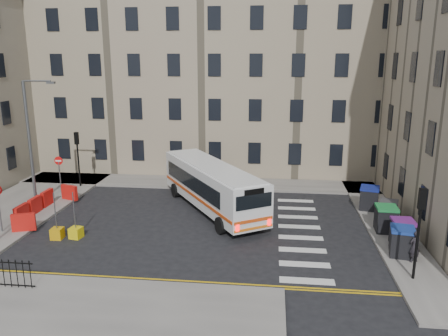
% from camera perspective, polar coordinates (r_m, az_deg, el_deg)
% --- Properties ---
extents(ground, '(120.00, 120.00, 0.00)m').
position_cam_1_polar(ground, '(25.58, 0.78, -7.64)').
color(ground, black).
rests_on(ground, ground).
extents(pavement_north, '(36.00, 3.20, 0.15)m').
position_cam_1_polar(pavement_north, '(34.61, -7.71, -1.79)').
color(pavement_north, slate).
rests_on(pavement_north, ground).
extents(pavement_east, '(2.40, 26.00, 0.15)m').
position_cam_1_polar(pavement_east, '(29.94, 19.06, -5.00)').
color(pavement_east, slate).
rests_on(pavement_east, ground).
extents(pavement_west, '(6.00, 22.00, 0.15)m').
position_cam_1_polar(pavement_west, '(31.03, -25.79, -4.99)').
color(pavement_west, slate).
rests_on(pavement_west, ground).
extents(pavement_sw, '(20.00, 6.00, 0.15)m').
position_cam_1_polar(pavement_sw, '(19.02, -25.19, -16.98)').
color(pavement_sw, slate).
rests_on(pavement_sw, ground).
extents(terrace_north, '(38.30, 10.80, 17.20)m').
position_cam_1_polar(terrace_north, '(40.25, -7.10, 12.78)').
color(terrace_north, gray).
rests_on(terrace_north, ground).
extents(traffic_light_east, '(0.28, 0.22, 4.10)m').
position_cam_1_polar(traffic_light_east, '(20.29, 24.19, -6.18)').
color(traffic_light_east, black).
rests_on(traffic_light_east, pavement_east).
extents(traffic_light_nw, '(0.28, 0.22, 4.10)m').
position_cam_1_polar(traffic_light_nw, '(34.03, -18.59, 2.17)').
color(traffic_light_nw, black).
rests_on(traffic_light_nw, pavement_west).
extents(streetlamp, '(0.50, 0.22, 8.14)m').
position_cam_1_polar(streetlamp, '(30.32, -24.06, 3.12)').
color(streetlamp, '#595B5E').
rests_on(streetlamp, pavement_west).
extents(no_entry_north, '(0.60, 0.08, 3.00)m').
position_cam_1_polar(no_entry_north, '(32.67, -20.73, 0.08)').
color(no_entry_north, '#595B5E').
rests_on(no_entry_north, pavement_west).
extents(roadworks_barriers, '(1.66, 6.26, 1.00)m').
position_cam_1_polar(roadworks_barriers, '(29.36, -22.84, -4.54)').
color(roadworks_barriers, red).
rests_on(roadworks_barriers, pavement_west).
extents(bus, '(7.80, 10.36, 2.93)m').
position_cam_1_polar(bus, '(27.74, -1.60, -2.20)').
color(bus, silver).
rests_on(bus, ground).
extents(wheelie_bin_a, '(1.32, 1.45, 1.40)m').
position_cam_1_polar(wheelie_bin_a, '(23.15, 22.20, -8.86)').
color(wheelie_bin_a, black).
rests_on(wheelie_bin_a, pavement_east).
extents(wheelie_bin_b, '(1.10, 1.26, 1.37)m').
position_cam_1_polar(wheelie_bin_b, '(24.27, 22.28, -7.84)').
color(wheelie_bin_b, black).
rests_on(wheelie_bin_b, pavement_east).
extents(wheelie_bin_c, '(1.19, 1.35, 1.43)m').
position_cam_1_polar(wheelie_bin_c, '(25.90, 20.39, -6.22)').
color(wheelie_bin_c, black).
rests_on(wheelie_bin_c, pavement_east).
extents(wheelie_bin_d, '(1.31, 1.41, 1.28)m').
position_cam_1_polar(wheelie_bin_d, '(27.36, 20.62, -5.33)').
color(wheelie_bin_d, black).
rests_on(wheelie_bin_d, pavement_east).
extents(wheelie_bin_e, '(1.43, 1.55, 1.44)m').
position_cam_1_polar(wheelie_bin_e, '(29.29, 18.44, -3.72)').
color(wheelie_bin_e, black).
rests_on(wheelie_bin_e, pavement_east).
extents(pedestrian, '(0.66, 0.56, 1.54)m').
position_cam_1_polar(pedestrian, '(22.61, 23.65, -9.38)').
color(pedestrian, black).
rests_on(pedestrian, pavement_east).
extents(bollard_yellow, '(0.62, 0.62, 0.60)m').
position_cam_1_polar(bollard_yellow, '(25.48, -20.94, -7.98)').
color(bollard_yellow, '#CA910B').
rests_on(bollard_yellow, ground).
extents(bollard_chevron, '(0.69, 0.69, 0.60)m').
position_cam_1_polar(bollard_chevron, '(25.25, -18.76, -8.00)').
color(bollard_chevron, yellow).
rests_on(bollard_chevron, ground).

